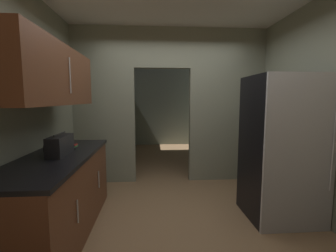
% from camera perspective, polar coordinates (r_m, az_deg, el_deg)
% --- Properties ---
extents(ground, '(20.00, 20.00, 0.00)m').
position_cam_1_polar(ground, '(3.10, 2.85, -22.18)').
color(ground, brown).
extents(kitchen_overhead_slab, '(3.80, 6.96, 0.06)m').
position_cam_1_polar(kitchen_overhead_slab, '(3.40, 2.13, 28.43)').
color(kitchen_overhead_slab, silver).
extents(kitchen_partition, '(3.40, 0.12, 2.73)m').
position_cam_1_polar(kitchen_partition, '(4.19, 1.07, 6.15)').
color(kitchen_partition, gray).
rests_on(kitchen_partition, ground).
extents(adjoining_room_shell, '(3.40, 3.53, 2.73)m').
position_cam_1_polar(adjoining_room_shell, '(6.50, -1.09, 5.43)').
color(adjoining_room_shell, gray).
rests_on(adjoining_room_shell, ground).
extents(refrigerator, '(0.82, 0.78, 1.77)m').
position_cam_1_polar(refrigerator, '(3.22, 26.11, -4.91)').
color(refrigerator, black).
rests_on(refrigerator, ground).
extents(lower_cabinet_run, '(0.69, 1.95, 0.89)m').
position_cam_1_polar(lower_cabinet_run, '(2.90, -25.24, -15.15)').
color(lower_cabinet_run, brown).
rests_on(lower_cabinet_run, ground).
extents(upper_cabinet_counterside, '(0.36, 1.76, 0.61)m').
position_cam_1_polar(upper_cabinet_counterside, '(2.72, -26.58, 11.05)').
color(upper_cabinet_counterside, brown).
extents(boombox, '(0.17, 0.43, 0.24)m').
position_cam_1_polar(boombox, '(2.78, -24.98, -4.31)').
color(boombox, black).
rests_on(boombox, lower_cabinet_run).
extents(book_stack, '(0.15, 0.17, 0.05)m').
position_cam_1_polar(book_stack, '(3.10, -22.69, -4.66)').
color(book_stack, black).
rests_on(book_stack, lower_cabinet_run).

